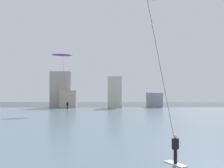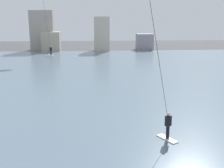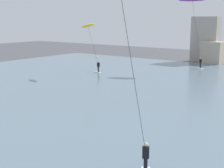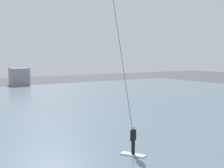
% 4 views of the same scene
% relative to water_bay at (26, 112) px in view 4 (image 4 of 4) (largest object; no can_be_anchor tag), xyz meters
% --- Properties ---
extents(water_bay, '(84.00, 52.00, 0.10)m').
position_rel_water_bay_xyz_m(water_bay, '(0.00, 0.00, 0.00)').
color(water_bay, slate).
rests_on(water_bay, ground).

